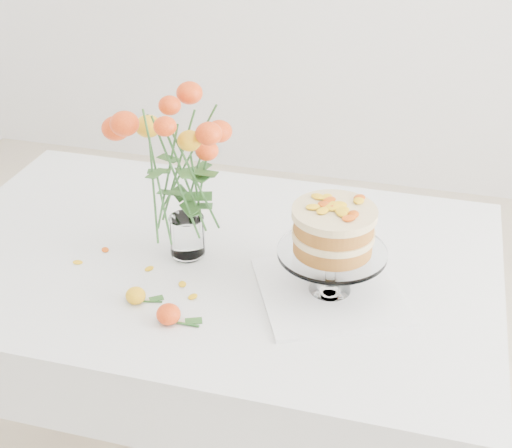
{
  "coord_description": "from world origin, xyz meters",
  "views": [
    {
      "loc": [
        0.5,
        -1.41,
        1.73
      ],
      "look_at": [
        0.13,
        -0.05,
        0.89
      ],
      "focal_mm": 50.0,
      "sensor_mm": 36.0,
      "label": 1
    }
  ],
  "objects": [
    {
      "name": "stray_petal_d",
      "position": [
        -0.26,
        -0.05,
        0.76
      ],
      "size": [
        0.03,
        0.02,
        0.0
      ],
      "primitive_type": "ellipsoid",
      "color": "yellow",
      "rests_on": "table"
    },
    {
      "name": "stray_petal_e",
      "position": [
        -0.3,
        -0.12,
        0.76
      ],
      "size": [
        0.03,
        0.02,
        0.0
      ],
      "primitive_type": "ellipsoid",
      "color": "yellow",
      "rests_on": "table"
    },
    {
      "name": "stray_petal_b",
      "position": [
        -0.02,
        -0.14,
        0.76
      ],
      "size": [
        0.03,
        0.02,
        0.0
      ],
      "primitive_type": "ellipsoid",
      "color": "yellow",
      "rests_on": "table"
    },
    {
      "name": "loose_rose_far",
      "position": [
        0.0,
        -0.28,
        0.78
      ],
      "size": [
        0.1,
        0.05,
        0.05
      ],
      "rotation": [
        0.0,
        0.0,
        -0.0
      ],
      "color": "red",
      "rests_on": "table"
    },
    {
      "name": "cake_stand",
      "position": [
        0.32,
        -0.08,
        0.91
      ],
      "size": [
        0.25,
        0.25,
        0.22
      ],
      "rotation": [
        0.0,
        0.0,
        -0.13
      ],
      "color": "white",
      "rests_on": "napkin"
    },
    {
      "name": "table",
      "position": [
        0.0,
        0.0,
        0.67
      ],
      "size": [
        1.43,
        0.93,
        0.76
      ],
      "color": "tan",
      "rests_on": "ground"
    },
    {
      "name": "loose_rose_near",
      "position": [
        -0.1,
        -0.23,
        0.78
      ],
      "size": [
        0.08,
        0.05,
        0.04
      ],
      "rotation": [
        0.0,
        0.0,
        0.21
      ],
      "color": "gold",
      "rests_on": "table"
    },
    {
      "name": "napkin",
      "position": [
        0.32,
        -0.08,
        0.76
      ],
      "size": [
        0.42,
        0.42,
        0.01
      ],
      "primitive_type": "cube",
      "rotation": [
        0.0,
        0.0,
        0.44
      ],
      "color": "white",
      "rests_on": "table"
    },
    {
      "name": "rose_vase",
      "position": [
        -0.05,
        -0.02,
        1.01
      ],
      "size": [
        0.3,
        0.3,
        0.43
      ],
      "rotation": [
        0.0,
        0.0,
        0.07
      ],
      "color": "white",
      "rests_on": "table"
    },
    {
      "name": "stray_petal_c",
      "position": [
        0.02,
        -0.18,
        0.76
      ],
      "size": [
        0.03,
        0.02,
        0.0
      ],
      "primitive_type": "ellipsoid",
      "color": "yellow",
      "rests_on": "table"
    },
    {
      "name": "stray_petal_a",
      "position": [
        -0.12,
        -0.1,
        0.76
      ],
      "size": [
        0.03,
        0.02,
        0.0
      ],
      "primitive_type": "ellipsoid",
      "color": "yellow",
      "rests_on": "table"
    }
  ]
}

